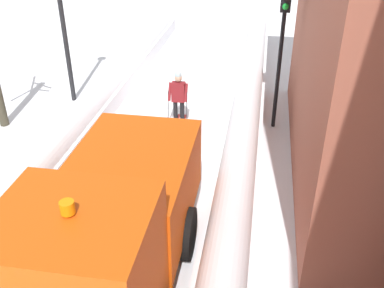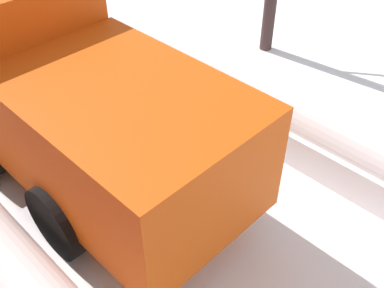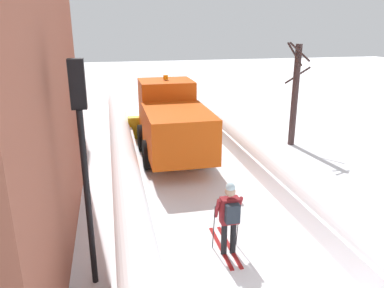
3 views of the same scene
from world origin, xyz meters
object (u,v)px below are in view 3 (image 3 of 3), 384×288
skier (229,216)px  traffic_light_pole (82,134)px  plow_truck (172,121)px  bare_tree_mid (295,94)px

skier → traffic_light_pole: bearing=-175.4°
plow_truck → traffic_light_pole: traffic_light_pole is taller
plow_truck → bare_tree_mid: size_ratio=1.34×
skier → plow_truck: bearing=91.2°
skier → bare_tree_mid: size_ratio=0.40×
skier → bare_tree_mid: bare_tree_mid is taller
plow_truck → traffic_light_pole: bearing=-111.9°
plow_truck → bare_tree_mid: bare_tree_mid is taller
skier → traffic_light_pole: size_ratio=0.39×
plow_truck → bare_tree_mid: 5.52m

